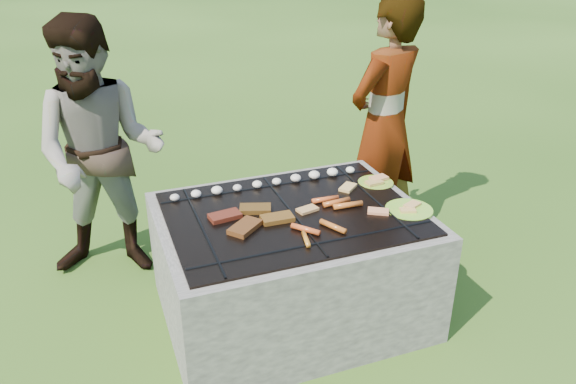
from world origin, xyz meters
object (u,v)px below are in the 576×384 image
(plate_near, at_px, (409,210))
(bystander, at_px, (101,154))
(plate_far, at_px, (376,182))
(cook, at_px, (384,124))
(fire_pit, at_px, (291,268))

(plate_near, bearing_deg, bystander, 145.73)
(plate_far, bearing_deg, bystander, 156.57)
(plate_near, bearing_deg, cook, 70.18)
(fire_pit, bearing_deg, plate_near, -17.51)
(plate_near, bearing_deg, plate_far, 89.86)
(plate_far, distance_m, plate_near, 0.35)
(cook, distance_m, bystander, 1.68)
(cook, xyz_separation_m, bystander, (-1.67, 0.18, -0.03))
(fire_pit, xyz_separation_m, bystander, (-0.83, 0.77, 0.47))
(plate_far, bearing_deg, plate_near, -90.14)
(plate_near, xyz_separation_m, bystander, (-1.40, 0.95, 0.14))
(plate_far, bearing_deg, fire_pit, -163.28)
(plate_near, height_order, cook, cook)
(fire_pit, xyz_separation_m, plate_near, (0.56, -0.18, 0.33))
(plate_far, relative_size, bystander, 0.16)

